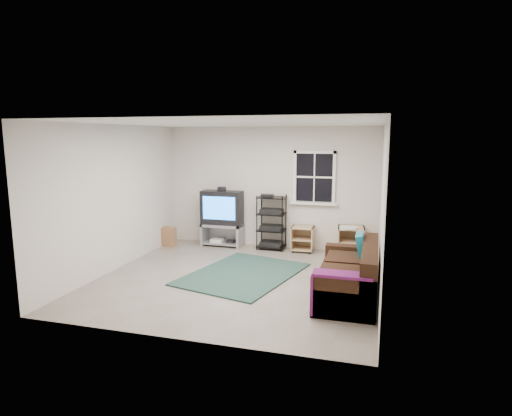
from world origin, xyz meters
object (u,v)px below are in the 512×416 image
(sofa, at_px, (350,277))
(side_table_right, at_px, (351,239))
(side_table_left, at_px, (303,238))
(tv_unit, at_px, (222,214))
(av_rack, at_px, (271,226))

(sofa, bearing_deg, side_table_right, 93.30)
(side_table_left, bearing_deg, side_table_right, -2.84)
(tv_unit, relative_size, side_table_left, 2.49)
(side_table_left, height_order, side_table_right, side_table_right)
(av_rack, height_order, sofa, av_rack)
(side_table_right, bearing_deg, side_table_left, 177.16)
(side_table_left, distance_m, side_table_right, 0.99)
(av_rack, relative_size, sofa, 0.61)
(av_rack, height_order, side_table_right, av_rack)
(side_table_left, bearing_deg, sofa, -65.16)
(av_rack, bearing_deg, tv_unit, -179.35)
(side_table_right, relative_size, sofa, 0.32)
(av_rack, bearing_deg, side_table_right, -0.78)
(side_table_left, xyz_separation_m, side_table_right, (0.99, -0.05, 0.06))
(side_table_left, relative_size, side_table_right, 0.87)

